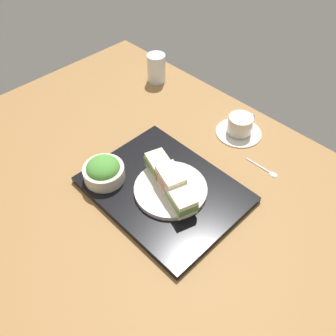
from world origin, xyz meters
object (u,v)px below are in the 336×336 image
sandwich_middle (171,180)px  sandwich_far (182,199)px  salad_bowl (104,171)px  sandwich_near (160,166)px  coffee_cup (240,126)px  sandwich_plate (171,189)px  drinking_glass (156,68)px  teaspoon (269,171)px

sandwich_middle → sandwich_far: sandwich_middle is taller
sandwich_far → salad_bowl: (-22.21, -7.78, -0.72)cm
sandwich_near → coffee_cup: (3.28, 31.96, -2.96)cm
sandwich_plate → sandwich_near: bearing=162.0°
sandwich_near → sandwich_far: same height
sandwich_far → drinking_glass: 62.23cm
sandwich_plate → coffee_cup: 34.05cm
salad_bowl → drinking_glass: size_ratio=1.08×
sandwich_near → salad_bowl: 15.46cm
sandwich_near → coffee_cup: sandwich_near is taller
sandwich_near → drinking_glass: drinking_glass is taller
sandwich_near → teaspoon: bearing=50.7°
sandwich_middle → drinking_glass: (-43.41, 35.76, -0.99)cm
coffee_cup → teaspoon: (16.71, -7.55, -2.32)cm
sandwich_far → coffee_cup: (-8.87, 35.90, -2.93)cm
sandwich_near → salad_bowl: (-10.06, -11.72, -0.75)cm
sandwich_far → drinking_glass: bearing=142.7°
sandwich_plate → salad_bowl: 18.99cm
sandwich_middle → sandwich_far: bearing=-18.0°
salad_bowl → teaspoon: size_ratio=1.06×
sandwich_plate → salad_bowl: salad_bowl is taller
sandwich_near → drinking_glass: bearing=137.8°
sandwich_near → teaspoon: sandwich_near is taller
sandwich_far → coffee_cup: 37.10cm
sandwich_plate → coffee_cup: coffee_cup is taller
sandwich_plate → sandwich_middle: size_ratio=1.99×
sandwich_middle → salad_bowl: bearing=-148.9°
sandwich_middle → salad_bowl: size_ratio=0.87×
sandwich_middle → teaspoon: 30.41cm
teaspoon → sandwich_middle: bearing=-117.8°
sandwich_middle → drinking_glass: drinking_glass is taller
sandwich_plate → sandwich_far: sandwich_far is taller
drinking_glass → sandwich_middle: bearing=-39.5°
sandwich_plate → sandwich_middle: (0.00, 0.00, 3.67)cm
sandwich_middle → sandwich_far: size_ratio=1.05×
sandwich_near → sandwich_middle: sandwich_middle is taller
drinking_glass → sandwich_plate: bearing=-39.5°
sandwich_near → sandwich_plate: bearing=-18.0°
sandwich_far → sandwich_near: bearing=162.0°
sandwich_plate → salad_bowl: size_ratio=1.73×
teaspoon → sandwich_near: bearing=-129.3°
sandwich_middle → coffee_cup: sandwich_middle is taller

